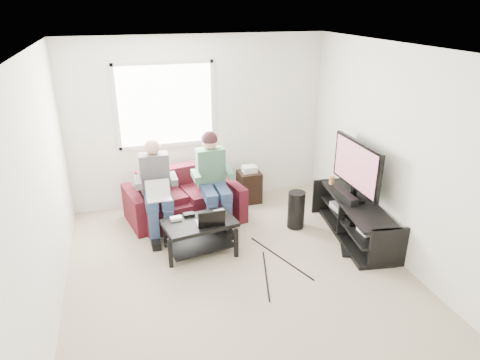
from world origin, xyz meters
name	(u,v)px	position (x,y,z in m)	size (l,w,h in m)	color
floor	(240,275)	(0.00, 0.00, 0.00)	(4.50, 4.50, 0.00)	#B4AA8C
ceiling	(240,50)	(0.00, 0.00, 2.60)	(4.50, 4.50, 0.00)	white
wall_back	(199,122)	(0.00, 2.25, 1.30)	(4.50, 4.50, 0.00)	white
wall_front	(341,306)	(0.00, -2.25, 1.30)	(4.50, 4.50, 0.00)	white
wall_left	(41,196)	(-2.00, 0.00, 1.30)	(4.50, 4.50, 0.00)	white
wall_right	(399,157)	(2.00, 0.00, 1.30)	(4.50, 4.50, 0.00)	white
window	(166,105)	(-0.50, 2.23, 1.60)	(1.48, 0.04, 1.28)	white
sofa	(184,201)	(-0.40, 1.63, 0.29)	(1.76, 1.01, 0.76)	#4C1318
person_left	(156,184)	(-0.80, 1.37, 0.71)	(0.40, 0.71, 1.30)	navy
person_right	(213,174)	(0.00, 1.39, 0.77)	(0.40, 0.71, 1.35)	navy
laptop_silver	(159,194)	(-0.80, 1.11, 0.67)	(0.32, 0.22, 0.24)	silver
coffee_table	(200,229)	(-0.35, 0.64, 0.33)	(0.97, 0.69, 0.45)	black
laptop_black	(210,214)	(-0.23, 0.56, 0.57)	(0.34, 0.24, 0.24)	black
controller_a	(176,219)	(-0.63, 0.76, 0.47)	(0.14, 0.09, 0.04)	silver
controller_b	(189,215)	(-0.45, 0.82, 0.47)	(0.14, 0.09, 0.04)	black
controller_c	(219,212)	(-0.05, 0.79, 0.47)	(0.14, 0.09, 0.04)	gray
tv_stand	(354,221)	(1.77, 0.43, 0.24)	(0.71, 1.69, 0.54)	black
tv	(356,167)	(1.77, 0.53, 1.00)	(0.12, 1.10, 0.81)	black
soundbar	(345,196)	(1.65, 0.53, 0.59)	(0.12, 0.50, 0.10)	black
drink_cup	(332,180)	(1.72, 1.06, 0.60)	(0.08, 0.08, 0.12)	#B17F4C
console_white	(371,230)	(1.77, 0.03, 0.31)	(0.30, 0.22, 0.06)	silver
console_grey	(344,206)	(1.77, 0.73, 0.32)	(0.34, 0.26, 0.08)	gray
console_black	(357,217)	(1.77, 0.38, 0.32)	(0.38, 0.30, 0.07)	black
subwoofer	(296,210)	(1.10, 0.91, 0.27)	(0.24, 0.24, 0.55)	black
keyboard_floor	(347,247)	(1.53, 0.17, 0.01)	(0.16, 0.47, 0.03)	black
end_table	(249,185)	(0.72, 1.93, 0.27)	(0.34, 0.34, 0.61)	black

